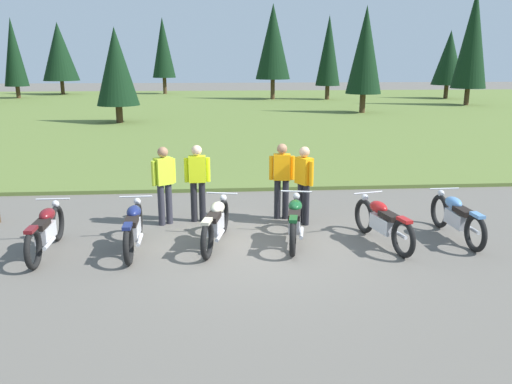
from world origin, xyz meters
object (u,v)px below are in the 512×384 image
(rider_near_row_end, at_px, (304,181))
(rider_checking_bike, at_px, (197,179))
(motorcycle_maroon, at_px, (46,230))
(rider_in_hivis_vest, at_px, (282,177))
(rider_with_back_turned, at_px, (164,181))
(motorcycle_british_green, at_px, (295,220))
(motorcycle_navy, at_px, (134,227))
(motorcycle_cream, at_px, (216,223))
(motorcycle_sky_blue, at_px, (457,217))
(motorcycle_red, at_px, (382,222))

(rider_near_row_end, bearing_deg, rider_checking_bike, 171.15)
(motorcycle_maroon, xyz_separation_m, rider_in_hivis_vest, (4.49, 1.77, 0.51))
(rider_in_hivis_vest, height_order, rider_with_back_turned, same)
(motorcycle_british_green, bearing_deg, motorcycle_navy, -176.80)
(motorcycle_cream, height_order, rider_with_back_turned, rider_with_back_turned)
(motorcycle_cream, height_order, rider_in_hivis_vest, rider_in_hivis_vest)
(rider_with_back_turned, bearing_deg, motorcycle_navy, -106.23)
(motorcycle_sky_blue, distance_m, rider_checking_bike, 5.30)
(motorcycle_sky_blue, relative_size, rider_near_row_end, 1.26)
(motorcycle_sky_blue, bearing_deg, rider_checking_bike, 163.63)
(motorcycle_british_green, bearing_deg, rider_with_back_turned, 152.91)
(motorcycle_british_green, height_order, rider_with_back_turned, rider_with_back_turned)
(motorcycle_sky_blue, bearing_deg, rider_in_hivis_vest, 154.44)
(motorcycle_british_green, distance_m, rider_near_row_end, 1.28)
(rider_in_hivis_vest, bearing_deg, rider_with_back_turned, -174.96)
(motorcycle_red, xyz_separation_m, motorcycle_sky_blue, (1.54, 0.19, 0.00))
(motorcycle_navy, bearing_deg, rider_in_hivis_vest, 30.11)
(motorcycle_sky_blue, bearing_deg, motorcycle_maroon, -178.40)
(motorcycle_navy, height_order, rider_near_row_end, rider_near_row_end)
(motorcycle_cream, height_order, motorcycle_red, same)
(motorcycle_maroon, height_order, motorcycle_british_green, same)
(motorcycle_red, bearing_deg, rider_in_hivis_vest, 134.34)
(motorcycle_navy, relative_size, motorcycle_cream, 1.01)
(motorcycle_british_green, height_order, motorcycle_sky_blue, same)
(motorcycle_maroon, distance_m, rider_near_row_end, 5.11)
(motorcycle_sky_blue, distance_m, rider_in_hivis_vest, 3.63)
(motorcycle_sky_blue, xyz_separation_m, rider_with_back_turned, (-5.76, 1.33, 0.51))
(motorcycle_maroon, relative_size, motorcycle_navy, 1.00)
(motorcycle_maroon, bearing_deg, motorcycle_british_green, 2.90)
(motorcycle_cream, bearing_deg, rider_checking_bike, 104.31)
(motorcycle_maroon, distance_m, motorcycle_british_green, 4.56)
(motorcycle_navy, bearing_deg, motorcycle_british_green, 3.20)
(motorcycle_sky_blue, relative_size, rider_in_hivis_vest, 1.26)
(rider_in_hivis_vest, xyz_separation_m, rider_with_back_turned, (-2.51, -0.22, 0.00))
(motorcycle_british_green, bearing_deg, motorcycle_maroon, -177.10)
(rider_in_hivis_vest, xyz_separation_m, rider_near_row_end, (0.42, -0.41, 0.00))
(rider_with_back_turned, bearing_deg, motorcycle_british_green, -27.09)
(motorcycle_navy, distance_m, motorcycle_sky_blue, 6.19)
(motorcycle_maroon, bearing_deg, rider_checking_bike, 32.55)
(motorcycle_navy, height_order, motorcycle_red, same)
(rider_with_back_turned, bearing_deg, rider_in_hivis_vest, 5.04)
(motorcycle_maroon, relative_size, rider_in_hivis_vest, 1.26)
(motorcycle_cream, bearing_deg, rider_with_back_turned, 128.63)
(rider_checking_bike, relative_size, rider_near_row_end, 1.00)
(motorcycle_cream, bearing_deg, motorcycle_british_green, 1.03)
(rider_in_hivis_vest, bearing_deg, rider_near_row_end, -44.81)
(motorcycle_sky_blue, bearing_deg, rider_with_back_turned, 166.98)
(motorcycle_cream, relative_size, motorcycle_red, 1.00)
(motorcycle_maroon, bearing_deg, rider_near_row_end, 15.46)
(rider_with_back_turned, xyz_separation_m, rider_near_row_end, (2.92, -0.19, 0.00))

